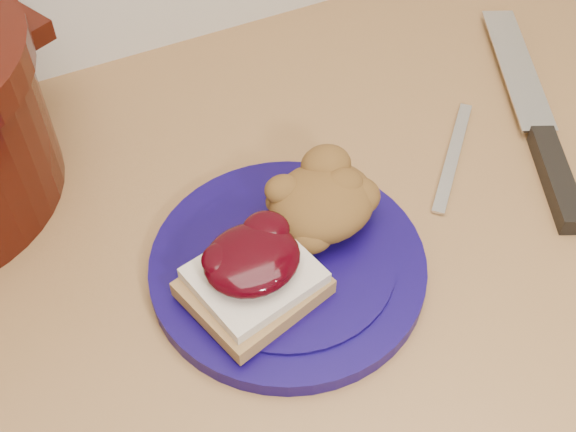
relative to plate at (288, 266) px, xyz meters
name	(u,v)px	position (x,y,z in m)	size (l,w,h in m)	color
base_cabinet	(294,420)	(0.04, 0.06, -0.48)	(4.00, 0.60, 0.86)	beige
plate	(288,266)	(0.00, 0.00, 0.00)	(0.24, 0.24, 0.02)	#0D0442
sandwich	(253,274)	(-0.04, -0.02, 0.03)	(0.13, 0.12, 0.05)	olive
stuffing_mound	(322,202)	(0.05, 0.02, 0.04)	(0.10, 0.09, 0.05)	brown
chef_knife	(544,145)	(0.30, 0.02, 0.00)	(0.17, 0.33, 0.02)	black
butter_knife	(453,155)	(0.21, 0.05, 0.00)	(0.16, 0.01, 0.00)	silver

